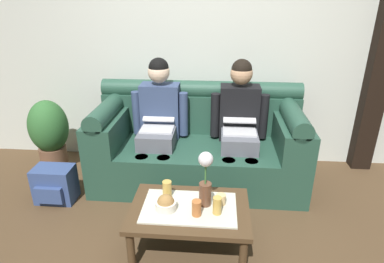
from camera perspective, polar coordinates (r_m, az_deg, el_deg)
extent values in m
plane|color=#4C3823|center=(2.54, -0.76, -21.62)|extent=(14.00, 14.00, 0.00)
cube|color=silver|center=(3.51, 1.88, 17.63)|extent=(6.00, 0.12, 2.90)
cube|color=#234738|center=(3.30, 1.05, -5.41)|extent=(2.03, 0.88, 0.42)
cube|color=#234738|center=(3.43, 1.46, 3.26)|extent=(2.03, 0.22, 0.40)
cylinder|color=#234738|center=(3.35, 1.51, 7.34)|extent=(2.03, 0.18, 0.18)
cube|color=#234738|center=(3.31, -14.16, 0.68)|extent=(0.28, 0.88, 0.28)
cylinder|color=#234738|center=(3.25, -14.47, 3.70)|extent=(0.18, 0.88, 0.18)
cube|color=#234738|center=(3.22, 16.82, -0.31)|extent=(0.28, 0.88, 0.28)
cylinder|color=#234738|center=(3.15, 17.20, 2.78)|extent=(0.18, 0.88, 0.18)
cube|color=#595B66|center=(3.16, -6.10, -1.08)|extent=(0.34, 0.40, 0.15)
cylinder|color=#595B66|center=(3.09, -8.59, -7.81)|extent=(0.12, 0.12, 0.42)
cylinder|color=#595B66|center=(3.05, -4.90, -8.03)|extent=(0.12, 0.12, 0.42)
cube|color=navy|center=(3.31, -5.49, 3.70)|extent=(0.38, 0.22, 0.54)
cylinder|color=navy|center=(3.33, -9.58, 3.22)|extent=(0.09, 0.09, 0.44)
cylinder|color=navy|center=(3.25, -1.51, 3.03)|extent=(0.09, 0.09, 0.44)
sphere|color=beige|center=(3.18, -5.82, 10.30)|extent=(0.21, 0.21, 0.21)
sphere|color=black|center=(3.18, -5.85, 11.00)|extent=(0.19, 0.19, 0.19)
cube|color=silver|center=(3.15, -6.09, 0.45)|extent=(0.31, 0.22, 0.02)
cube|color=silver|center=(3.26, -5.67, 3.16)|extent=(0.31, 0.19, 0.11)
cube|color=black|center=(3.25, -5.69, 3.03)|extent=(0.27, 0.17, 0.09)
cube|color=#595B66|center=(3.12, 8.23, -1.57)|extent=(0.34, 0.40, 0.15)
cylinder|color=#595B66|center=(3.02, 6.25, -8.49)|extent=(0.12, 0.12, 0.42)
cylinder|color=#595B66|center=(3.03, 10.07, -8.58)|extent=(0.12, 0.12, 0.42)
cube|color=black|center=(3.27, 8.21, 3.30)|extent=(0.38, 0.22, 0.54)
cylinder|color=black|center=(3.23, 4.06, 2.87)|extent=(0.09, 0.09, 0.44)
cylinder|color=black|center=(3.26, 12.35, 2.57)|extent=(0.09, 0.09, 0.44)
sphere|color=tan|center=(3.14, 8.64, 9.97)|extent=(0.21, 0.21, 0.21)
sphere|color=black|center=(3.13, 8.68, 10.68)|extent=(0.19, 0.19, 0.19)
cube|color=silver|center=(3.10, 8.29, -0.02)|extent=(0.31, 0.22, 0.02)
cube|color=silver|center=(3.20, 8.27, 2.76)|extent=(0.31, 0.20, 0.09)
cube|color=black|center=(3.19, 8.28, 2.64)|extent=(0.27, 0.18, 0.07)
cube|color=#47331E|center=(2.43, -0.45, -13.57)|extent=(0.86, 0.59, 0.04)
cube|color=beige|center=(2.42, -0.46, -13.11)|extent=(0.67, 0.41, 0.01)
cylinder|color=#47331E|center=(2.42, -10.62, -19.66)|extent=(0.06, 0.06, 0.31)
cylinder|color=#47331E|center=(2.36, 8.91, -20.81)|extent=(0.06, 0.06, 0.31)
cylinder|color=#47331E|center=(2.78, -8.04, -12.95)|extent=(0.06, 0.06, 0.31)
cylinder|color=#47331E|center=(2.73, 8.28, -13.73)|extent=(0.06, 0.06, 0.31)
cylinder|color=brown|center=(2.39, 2.30, -10.84)|extent=(0.09, 0.09, 0.18)
cylinder|color=#3D7538|center=(2.30, 2.37, -7.40)|extent=(0.01, 0.01, 0.16)
sphere|color=silver|center=(2.25, 2.42, -4.86)|extent=(0.10, 0.10, 0.10)
cylinder|color=silver|center=(2.38, -4.58, -12.74)|extent=(0.15, 0.15, 0.06)
sphere|color=olive|center=(2.37, -4.60, -12.29)|extent=(0.12, 0.12, 0.12)
cylinder|color=#B26633|center=(2.31, 0.81, -13.21)|extent=(0.07, 0.07, 0.11)
cylinder|color=#DBB77A|center=(2.43, 5.06, -11.69)|extent=(0.07, 0.07, 0.08)
cylinder|color=gold|center=(2.50, -4.37, -9.98)|extent=(0.07, 0.07, 0.13)
cylinder|color=gold|center=(2.32, 4.42, -12.76)|extent=(0.06, 0.06, 0.13)
cube|color=#33477A|center=(3.28, -22.77, -8.45)|extent=(0.35, 0.22, 0.34)
cube|color=#33477A|center=(3.20, -23.71, -10.16)|extent=(0.25, 0.05, 0.15)
cylinder|color=brown|center=(3.86, -22.91, -4.27)|extent=(0.28, 0.28, 0.26)
ellipsoid|color=#2D602D|center=(3.71, -23.78, 0.82)|extent=(0.40, 0.40, 0.56)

